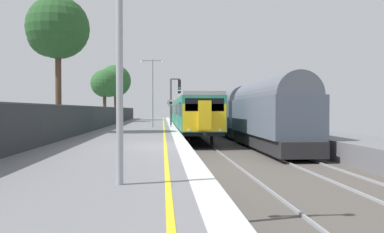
# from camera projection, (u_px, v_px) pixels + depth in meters

# --- Properties ---
(ground) EXTENTS (17.40, 110.00, 1.21)m
(ground) POSITION_uv_depth(u_px,v_px,m) (235.00, 159.00, 16.44)
(ground) COLOR slate
(commuter_train_at_platform) EXTENTS (2.83, 39.29, 3.81)m
(commuter_train_at_platform) POSITION_uv_depth(u_px,v_px,m) (186.00, 112.00, 42.77)
(commuter_train_at_platform) COLOR #2D846B
(commuter_train_at_platform) RESTS_ON ground
(freight_train_adjacent_track) EXTENTS (2.60, 50.50, 4.36)m
(freight_train_adjacent_track) POSITION_uv_depth(u_px,v_px,m) (222.00, 111.00, 42.78)
(freight_train_adjacent_track) COLOR #232326
(freight_train_adjacent_track) RESTS_ON ground
(signal_gantry) EXTENTS (1.10, 0.24, 4.58)m
(signal_gantry) POSITION_uv_depth(u_px,v_px,m) (174.00, 96.00, 37.89)
(signal_gantry) COLOR #47474C
(signal_gantry) RESTS_ON ground
(speed_limit_sign) EXTENTS (0.59, 0.08, 2.40)m
(speed_limit_sign) POSITION_uv_depth(u_px,v_px,m) (171.00, 109.00, 33.23)
(speed_limit_sign) COLOR #59595B
(speed_limit_sign) RESTS_ON ground
(platform_lamp_near) EXTENTS (2.00, 0.20, 4.91)m
(platform_lamp_near) POSITION_uv_depth(u_px,v_px,m) (119.00, 39.00, 7.74)
(platform_lamp_near) COLOR #93999E
(platform_lamp_near) RESTS_ON ground
(platform_lamp_mid) EXTENTS (2.00, 0.20, 5.79)m
(platform_lamp_mid) POSITION_uv_depth(u_px,v_px,m) (152.00, 87.00, 32.76)
(platform_lamp_mid) COLOR #93999E
(platform_lamp_mid) RESTS_ON ground
(platform_back_fence) EXTENTS (0.07, 99.00, 1.77)m
(platform_back_fence) POSITION_uv_depth(u_px,v_px,m) (41.00, 124.00, 15.79)
(platform_back_fence) COLOR #282B2D
(platform_back_fence) RESTS_ON ground
(background_tree_left) EXTENTS (4.00, 4.00, 8.80)m
(background_tree_left) POSITION_uv_depth(u_px,v_px,m) (56.00, 30.00, 24.70)
(background_tree_left) COLOR #473323
(background_tree_left) RESTS_ON ground
(background_tree_centre) EXTENTS (4.53, 4.53, 7.87)m
(background_tree_centre) POSITION_uv_depth(u_px,v_px,m) (116.00, 82.00, 54.62)
(background_tree_centre) COLOR #473323
(background_tree_centre) RESTS_ON ground
(background_tree_right) EXTENTS (3.55, 3.40, 6.44)m
(background_tree_right) POSITION_uv_depth(u_px,v_px,m) (106.00, 85.00, 47.16)
(background_tree_right) COLOR #473323
(background_tree_right) RESTS_ON ground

